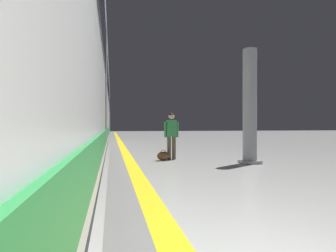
{
  "coord_description": "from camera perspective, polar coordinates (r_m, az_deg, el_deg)",
  "views": [
    {
      "loc": [
        -1.52,
        -0.58,
        1.2
      ],
      "look_at": [
        -0.12,
        6.5,
        1.18
      ],
      "focal_mm": 30.83,
      "sensor_mm": 36.0,
      "label": 1
    }
  ],
  "objects": [
    {
      "name": "safety_line_strip",
      "position": [
        10.67,
        -7.88,
        -6.3
      ],
      "size": [
        0.36,
        80.0,
        0.01
      ],
      "primitive_type": "cube",
      "color": "yellow",
      "rests_on": "ground"
    },
    {
      "name": "tactile_edge_band",
      "position": [
        10.65,
        -9.79,
        -6.32
      ],
      "size": [
        0.67,
        80.0,
        0.01
      ],
      "primitive_type": "cube",
      "color": "slate",
      "rests_on": "ground"
    },
    {
      "name": "high_speed_train",
      "position": [
        10.19,
        -20.0,
        7.46
      ],
      "size": [
        2.94,
        28.71,
        4.97
      ],
      "color": "#38383D",
      "rests_on": "ground"
    },
    {
      "name": "passenger_near",
      "position": [
        10.08,
        0.69,
        -1.29
      ],
      "size": [
        0.51,
        0.21,
        1.64
      ],
      "color": "brown",
      "rests_on": "ground"
    },
    {
      "name": "duffel_bag_near",
      "position": [
        9.9,
        -0.92,
        -5.94
      ],
      "size": [
        0.44,
        0.26,
        0.36
      ],
      "color": "brown",
      "rests_on": "ground"
    },
    {
      "name": "platform_pillar",
      "position": [
        9.42,
        15.87,
        3.32
      ],
      "size": [
        0.56,
        0.56,
        3.6
      ],
      "color": "gray",
      "rests_on": "ground"
    }
  ]
}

